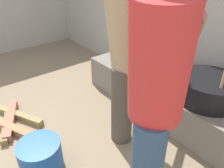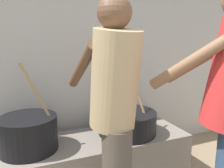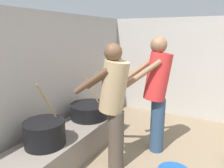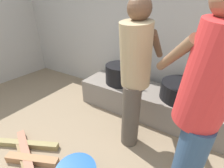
# 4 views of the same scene
# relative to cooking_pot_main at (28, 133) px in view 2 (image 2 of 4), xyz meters

# --- Properties ---
(block_enclosure_rear) EXTENTS (5.70, 0.20, 2.00)m
(block_enclosure_rear) POSITION_rel_cooking_pot_main_xyz_m (0.07, 0.51, 0.45)
(block_enclosure_rear) COLOR #ADA8A0
(block_enclosure_rear) RESTS_ON ground_plane
(hearth_ledge) EXTENTS (2.08, 0.60, 0.40)m
(hearth_ledge) POSITION_rel_cooking_pot_main_xyz_m (0.47, -0.01, -0.35)
(hearth_ledge) COLOR slate
(hearth_ledge) RESTS_ON ground_plane
(cooking_pot_main) EXTENTS (0.48, 0.48, 0.75)m
(cooking_pot_main) POSITION_rel_cooking_pot_main_xyz_m (0.00, 0.00, 0.00)
(cooking_pot_main) COLOR black
(cooking_pot_main) RESTS_ON hearth_ledge
(cooking_pot_secondary) EXTENTS (0.58, 0.58, 0.68)m
(cooking_pot_secondary) POSITION_rel_cooking_pot_main_xyz_m (0.94, -0.00, -0.04)
(cooking_pot_secondary) COLOR black
(cooking_pot_secondary) RESTS_ON hearth_ledge
(cook_in_tan_shirt) EXTENTS (0.37, 0.68, 1.59)m
(cook_in_tan_shirt) POSITION_rel_cooking_pot_main_xyz_m (0.51, -0.66, 0.36)
(cook_in_tan_shirt) COLOR #4C4238
(cook_in_tan_shirt) RESTS_ON ground_plane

